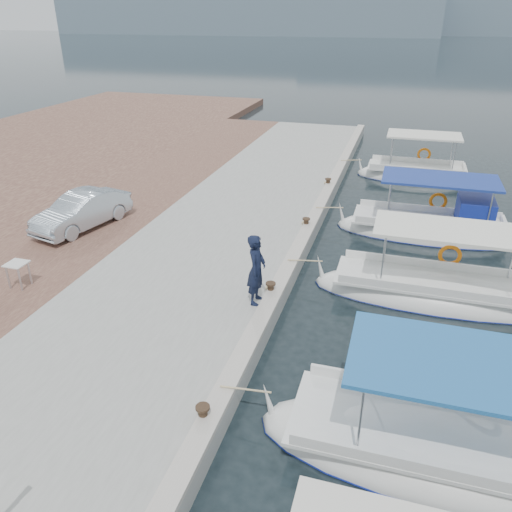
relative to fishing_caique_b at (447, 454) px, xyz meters
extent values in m
plane|color=black|center=(-4.18, 2.67, -0.12)|extent=(400.00, 400.00, 0.00)
cube|color=gray|center=(-7.18, 7.67, 0.13)|extent=(6.00, 40.00, 0.50)
cube|color=#B0A89C|center=(-4.40, 7.67, 0.44)|extent=(0.44, 40.00, 0.12)
cube|color=brown|center=(-12.18, 7.67, 0.13)|extent=(4.00, 40.00, 0.50)
cube|color=slate|center=(-64.18, 192.67, 6.88)|extent=(140.00, 40.00, 14.00)
ellipsoid|color=silver|center=(-0.01, 0.00, -0.07)|extent=(7.14, 2.44, 1.30)
ellipsoid|color=#152896|center=(-0.01, 0.00, -0.09)|extent=(7.18, 2.49, 0.22)
cube|color=silver|center=(-0.01, 0.00, 0.43)|extent=(5.85, 2.10, 0.08)
cube|color=#2162A8|center=(0.17, 0.00, 2.07)|extent=(4.28, 2.25, 0.08)
cylinder|color=silver|center=(-1.61, -0.92, 1.23)|extent=(0.05, 0.05, 1.60)
torus|color=orange|center=(0.29, 1.16, 0.88)|extent=(0.68, 0.12, 0.68)
ellipsoid|color=silver|center=(-0.04, 6.04, -0.07)|extent=(7.07, 2.06, 1.30)
ellipsoid|color=#152896|center=(-0.04, 6.04, -0.09)|extent=(7.11, 2.10, 0.22)
cube|color=silver|center=(-0.04, 6.04, 0.43)|extent=(5.80, 1.77, 0.08)
cube|color=white|center=(0.14, 6.04, 2.07)|extent=(4.24, 1.89, 0.08)
cylinder|color=silver|center=(-1.63, 5.27, 1.23)|extent=(0.05, 0.05, 1.60)
torus|color=orange|center=(0.26, 7.02, 0.88)|extent=(0.68, 0.12, 0.68)
ellipsoid|color=silver|center=(-0.23, 10.85, -0.07)|extent=(6.69, 2.25, 1.30)
ellipsoid|color=#152896|center=(-0.23, 10.85, -0.09)|extent=(6.73, 2.29, 0.22)
cube|color=silver|center=(-0.23, 10.85, 0.43)|extent=(5.49, 1.93, 0.08)
cube|color=navy|center=(-0.06, 10.85, 2.07)|extent=(4.02, 2.07, 0.08)
cylinder|color=silver|center=(-1.73, 10.01, 1.23)|extent=(0.05, 0.05, 1.60)
torus|color=orange|center=(0.07, 11.92, 0.88)|extent=(0.68, 0.12, 0.68)
cube|color=#152896|center=(1.28, 10.85, 0.98)|extent=(1.20, 1.57, 1.00)
ellipsoid|color=silver|center=(-0.70, 18.06, -0.07)|extent=(5.75, 2.19, 1.30)
ellipsoid|color=#152896|center=(-0.70, 18.06, -0.09)|extent=(5.78, 2.23, 0.22)
cube|color=silver|center=(-0.70, 18.06, 0.43)|extent=(4.72, 1.88, 0.08)
cube|color=white|center=(-0.56, 18.06, 2.07)|extent=(3.45, 2.01, 0.08)
cylinder|color=silver|center=(-1.99, 17.23, 1.23)|extent=(0.05, 0.05, 1.60)
torus|color=orange|center=(-0.40, 19.10, 0.88)|extent=(0.68, 0.12, 0.68)
cylinder|color=black|center=(-4.53, -0.83, 0.53)|extent=(0.18, 0.18, 0.30)
cylinder|color=black|center=(-4.53, -0.83, 0.68)|extent=(0.28, 0.28, 0.05)
cylinder|color=black|center=(-4.53, 4.17, 0.53)|extent=(0.18, 0.18, 0.30)
cylinder|color=black|center=(-4.53, 4.17, 0.68)|extent=(0.28, 0.28, 0.05)
cylinder|color=black|center=(-4.53, 9.17, 0.53)|extent=(0.18, 0.18, 0.30)
cylinder|color=black|center=(-4.53, 9.17, 0.68)|extent=(0.28, 0.28, 0.05)
cylinder|color=black|center=(-4.53, 14.17, 0.53)|extent=(0.18, 0.18, 0.30)
cylinder|color=black|center=(-4.53, 14.17, 0.68)|extent=(0.28, 0.28, 0.05)
imported|color=black|center=(-4.78, 3.63, 1.35)|extent=(0.47, 0.71, 1.95)
imported|color=#ADB9C5|center=(-12.26, 6.86, 1.00)|extent=(2.16, 4.01, 1.26)
cylinder|color=silver|center=(-11.66, 2.34, 0.73)|extent=(0.06, 0.06, 0.70)
cylinder|color=silver|center=(-11.26, 2.34, 0.73)|extent=(0.06, 0.06, 0.70)
cylinder|color=silver|center=(-11.66, 2.74, 0.73)|extent=(0.06, 0.06, 0.70)
cylinder|color=silver|center=(-11.26, 2.74, 0.73)|extent=(0.06, 0.06, 0.70)
cube|color=white|center=(-11.46, 2.54, 1.09)|extent=(0.55, 0.55, 0.03)
camera|label=1|loc=(-1.51, -7.46, 7.41)|focal=35.00mm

